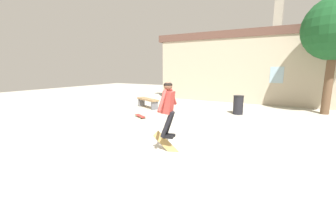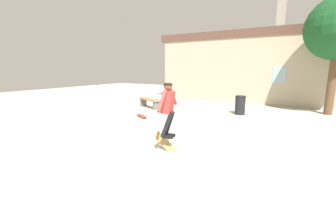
{
  "view_description": "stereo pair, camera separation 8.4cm",
  "coord_description": "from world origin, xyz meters",
  "px_view_note": "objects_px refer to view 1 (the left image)",
  "views": [
    {
      "loc": [
        2.76,
        -4.96,
        2.1
      ],
      "look_at": [
        0.03,
        -0.18,
        1.03
      ],
      "focal_mm": 24.0,
      "sensor_mm": 36.0,
      "label": 1
    },
    {
      "loc": [
        2.83,
        -4.92,
        2.1
      ],
      "look_at": [
        0.03,
        -0.18,
        1.03
      ],
      "focal_mm": 24.0,
      "sensor_mm": 36.0,
      "label": 2
    }
  ],
  "objects_px": {
    "park_bench": "(148,101)",
    "skateboard_resting": "(140,116)",
    "skater": "(168,105)",
    "skateboard_flipping": "(166,144)",
    "tree_right": "(336,29)",
    "trash_bin": "(238,104)"
  },
  "relations": [
    {
      "from": "skater",
      "to": "skateboard_resting",
      "type": "xyz_separation_m",
      "value": [
        -3.07,
        2.92,
        -1.14
      ]
    },
    {
      "from": "park_bench",
      "to": "trash_bin",
      "type": "relative_size",
      "value": 1.89
    },
    {
      "from": "park_bench",
      "to": "skateboard_resting",
      "type": "relative_size",
      "value": 2.11
    },
    {
      "from": "tree_right",
      "to": "skater",
      "type": "distance_m",
      "value": 9.13
    },
    {
      "from": "tree_right",
      "to": "skater",
      "type": "height_order",
      "value": "tree_right"
    },
    {
      "from": "skater",
      "to": "skateboard_resting",
      "type": "relative_size",
      "value": 1.8
    },
    {
      "from": "skater",
      "to": "skateboard_resting",
      "type": "bearing_deg",
      "value": 125.87
    },
    {
      "from": "trash_bin",
      "to": "skater",
      "type": "relative_size",
      "value": 0.62
    },
    {
      "from": "trash_bin",
      "to": "skater",
      "type": "height_order",
      "value": "skater"
    },
    {
      "from": "skateboard_flipping",
      "to": "tree_right",
      "type": "bearing_deg",
      "value": 62.83
    },
    {
      "from": "park_bench",
      "to": "skater",
      "type": "distance_m",
      "value": 6.61
    },
    {
      "from": "park_bench",
      "to": "trash_bin",
      "type": "xyz_separation_m",
      "value": [
        4.63,
        0.67,
        0.09
      ]
    },
    {
      "from": "skateboard_flipping",
      "to": "skater",
      "type": "bearing_deg",
      "value": -10.54
    },
    {
      "from": "skater",
      "to": "skateboard_flipping",
      "type": "xyz_separation_m",
      "value": [
        -0.08,
        0.02,
        -1.03
      ]
    },
    {
      "from": "skater",
      "to": "park_bench",
      "type": "bearing_deg",
      "value": 118.76
    },
    {
      "from": "skateboard_flipping",
      "to": "park_bench",
      "type": "bearing_deg",
      "value": 129.32
    },
    {
      "from": "park_bench",
      "to": "skateboard_flipping",
      "type": "distance_m",
      "value": 6.49
    },
    {
      "from": "trash_bin",
      "to": "skateboard_resting",
      "type": "xyz_separation_m",
      "value": [
        -3.54,
        -2.82,
        -0.39
      ]
    },
    {
      "from": "tree_right",
      "to": "trash_bin",
      "type": "xyz_separation_m",
      "value": [
        -3.52,
        -2.05,
        -3.32
      ]
    },
    {
      "from": "skater",
      "to": "skateboard_resting",
      "type": "height_order",
      "value": "skater"
    },
    {
      "from": "tree_right",
      "to": "trash_bin",
      "type": "relative_size",
      "value": 5.95
    },
    {
      "from": "skater",
      "to": "skateboard_flipping",
      "type": "height_order",
      "value": "skater"
    }
  ]
}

